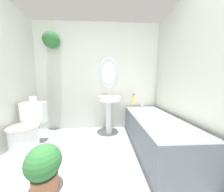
# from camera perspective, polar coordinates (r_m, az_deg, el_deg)

# --- Properties ---
(wall_back) EXTENTS (2.88, 0.33, 2.40)m
(wall_back) POSITION_cam_1_polar(r_m,az_deg,el_deg) (2.65, -8.70, 10.71)
(wall_back) COLOR silver
(wall_back) RESTS_ON ground_plane
(wall_right) EXTENTS (0.06, 2.37, 2.40)m
(wall_right) POSITION_cam_1_polar(r_m,az_deg,el_deg) (1.93, 37.07, 8.98)
(wall_right) COLOR silver
(wall_right) RESTS_ON ground_plane
(toilet) EXTENTS (0.42, 0.57, 0.73)m
(toilet) POSITION_cam_1_polar(r_m,az_deg,el_deg) (2.36, -37.14, -14.09)
(toilet) COLOR white
(toilet) RESTS_ON ground_plane
(pedestal_sink) EXTENTS (0.48, 0.48, 0.90)m
(pedestal_sink) POSITION_cam_1_polar(r_m,az_deg,el_deg) (2.38, -1.48, -4.53)
(pedestal_sink) COLOR white
(pedestal_sink) RESTS_ON ground_plane
(bathtub) EXTENTS (0.72, 1.65, 0.60)m
(bathtub) POSITION_cam_1_polar(r_m,az_deg,el_deg) (2.08, 21.36, -16.51)
(bathtub) COLOR slate
(bathtub) RESTS_ON ground_plane
(shampoo_bottle) EXTENTS (0.06, 0.06, 0.23)m
(shampoo_bottle) POSITION_cam_1_polar(r_m,az_deg,el_deg) (2.60, 11.01, -1.69)
(shampoo_bottle) COLOR gold
(shampoo_bottle) RESTS_ON bathtub
(potted_plant) EXTENTS (0.33, 0.33, 0.48)m
(potted_plant) POSITION_cam_1_polar(r_m,az_deg,el_deg) (1.46, -31.26, -28.20)
(potted_plant) COLOR #9E6042
(potted_plant) RESTS_ON ground_plane
(toilet_paper_roll) EXTENTS (0.11, 0.11, 0.10)m
(toilet_paper_roll) POSITION_cam_1_polar(r_m,az_deg,el_deg) (2.41, -35.23, -1.55)
(toilet_paper_roll) COLOR white
(toilet_paper_roll) RESTS_ON toilet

